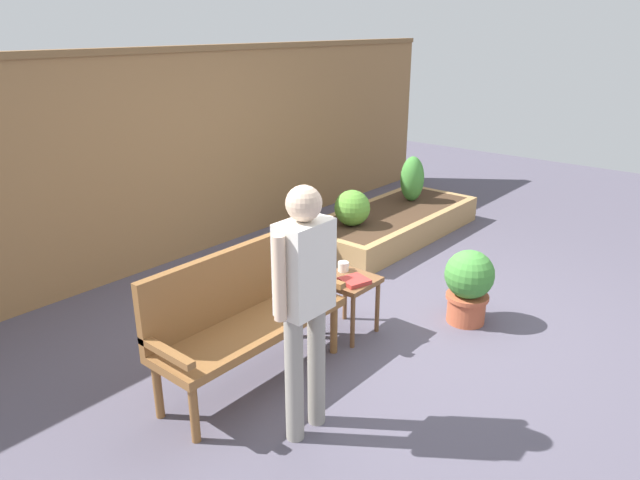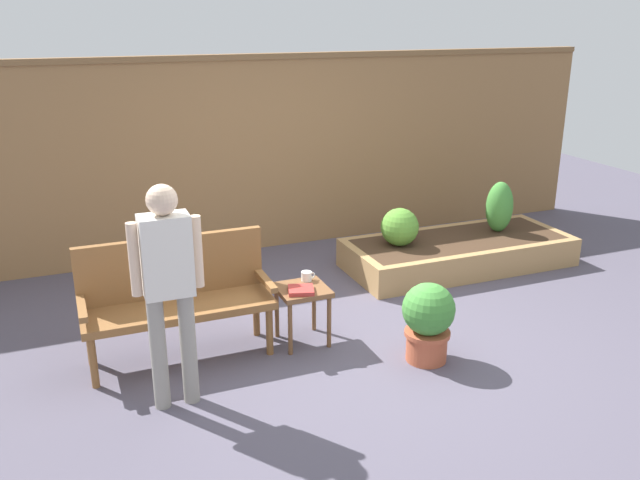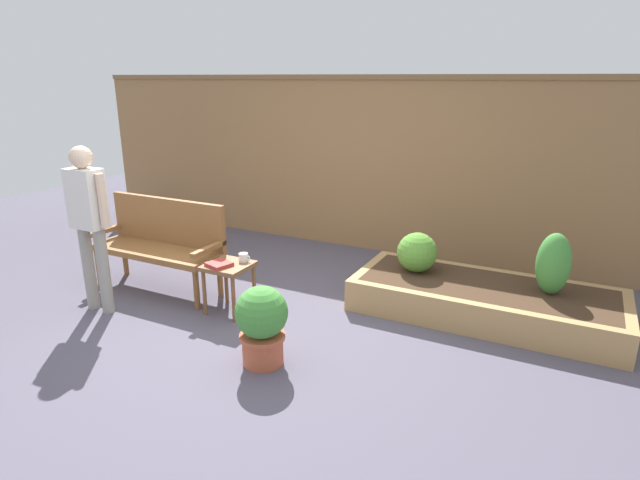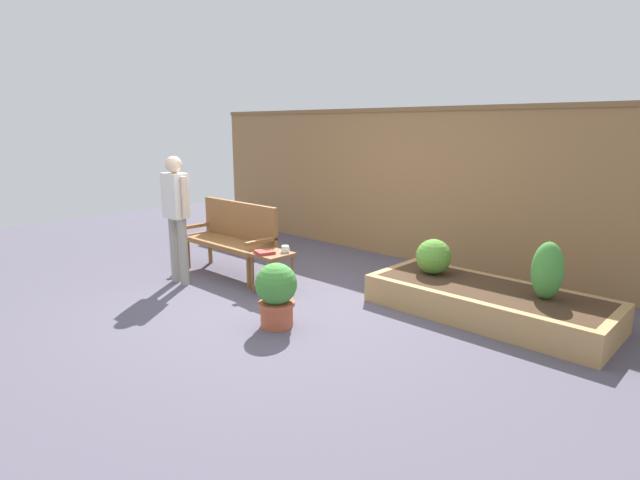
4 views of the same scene
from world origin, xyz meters
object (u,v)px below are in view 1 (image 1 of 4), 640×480
garden_bench (242,308)px  side_table (349,288)px  cup_on_table (343,266)px  shrub_near_bench (352,208)px  person_by_bench (305,293)px  shrub_far_corner (412,179)px  book_on_table (354,281)px  potted_boxwood (469,284)px

garden_bench → side_table: garden_bench is taller
cup_on_table → shrub_near_bench: shrub_near_bench is taller
side_table → shrub_near_bench: 1.82m
shrub_near_bench → person_by_bench: (-2.59, -1.61, 0.44)m
side_table → shrub_far_corner: size_ratio=0.86×
book_on_table → potted_boxwood: potted_boxwood is taller
cup_on_table → potted_boxwood: size_ratio=0.19×
shrub_far_corner → person_by_bench: bearing=-157.1°
person_by_bench → shrub_near_bench: bearing=31.8°
shrub_near_bench → shrub_far_corner: bearing=0.0°
garden_bench → side_table: bearing=-10.2°
side_table → book_on_table: size_ratio=2.42×
garden_bench → shrub_near_bench: size_ratio=3.70×
cup_on_table → person_by_bench: 1.44m
side_table → potted_boxwood: bearing=-39.3°
book_on_table → shrub_near_bench: size_ratio=0.51×
side_table → shrub_near_bench: bearing=36.3°
shrub_far_corner → person_by_bench: 4.15m
garden_bench → shrub_near_bench: (2.44, 0.90, -0.05)m
side_table → person_by_bench: 1.36m
potted_boxwood → person_by_bench: person_by_bench is taller
book_on_table → potted_boxwood: (0.83, -0.56, -0.15)m
potted_boxwood → cup_on_table: bearing=132.3°
person_by_bench → side_table: bearing=25.3°
potted_boxwood → person_by_bench: 2.00m
side_table → shrub_far_corner: 2.90m
cup_on_table → shrub_far_corner: shrub_far_corner is taller
book_on_table → shrub_near_bench: bearing=54.3°
side_table → book_on_table: (-0.04, -0.08, 0.10)m
garden_bench → potted_boxwood: 1.95m
garden_bench → shrub_far_corner: (3.66, 0.90, 0.03)m
book_on_table → shrub_near_bench: shrub_near_bench is taller
garden_bench → book_on_table: 0.97m
potted_boxwood → shrub_far_corner: (1.90, 1.72, 0.23)m
book_on_table → shrub_far_corner: shrub_far_corner is taller
garden_bench → shrub_near_bench: bearing=20.3°
garden_bench → shrub_far_corner: size_ratio=2.59×
cup_on_table → book_on_table: size_ratio=0.60×
side_table → person_by_bench: size_ratio=0.31×
book_on_table → shrub_far_corner: 2.96m
shrub_far_corner → person_by_bench: (-3.81, -1.61, 0.36)m
garden_bench → book_on_table: garden_bench is taller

